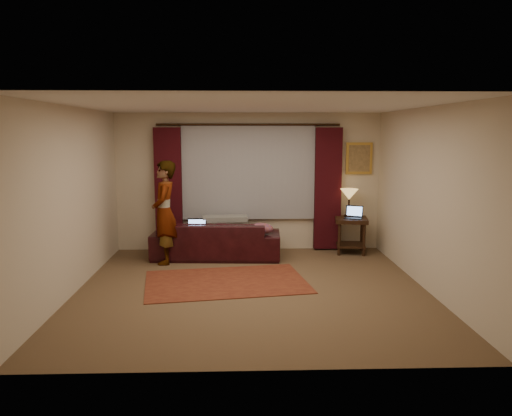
{
  "coord_description": "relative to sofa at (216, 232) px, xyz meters",
  "views": [
    {
      "loc": [
        -0.18,
        -6.94,
        2.25
      ],
      "look_at": [
        0.1,
        1.2,
        1.0
      ],
      "focal_mm": 35.0,
      "sensor_mm": 36.0,
      "label": 1
    }
  ],
  "objects": [
    {
      "name": "sheer_curtain",
      "position": [
        0.59,
        0.59,
        1.04
      ],
      "size": [
        2.5,
        0.05,
        1.8
      ],
      "primitive_type": "cube",
      "color": "#96979E",
      "rests_on": "wall_back"
    },
    {
      "name": "clothing_pile",
      "position": [
        0.78,
        -0.21,
        0.1
      ],
      "size": [
        0.5,
        0.41,
        0.2
      ],
      "primitive_type": "ellipsoid",
      "rotation": [
        0.0,
        0.0,
        0.13
      ],
      "color": "#7C4150",
      "rests_on": "sofa"
    },
    {
      "name": "wall_front",
      "position": [
        0.59,
        -4.35,
        0.84
      ],
      "size": [
        5.0,
        0.02,
        2.6
      ],
      "primitive_type": "cube",
      "color": "beige",
      "rests_on": "ground"
    },
    {
      "name": "ceiling",
      "position": [
        0.59,
        -1.85,
        2.14
      ],
      "size": [
        5.0,
        5.0,
        0.02
      ],
      "primitive_type": "cube",
      "color": "silver",
      "rests_on": "ground"
    },
    {
      "name": "drape_right",
      "position": [
        2.09,
        0.54,
        0.72
      ],
      "size": [
        0.5,
        0.14,
        2.3
      ],
      "primitive_type": "cube",
      "color": "#33090E",
      "rests_on": "floor"
    },
    {
      "name": "person",
      "position": [
        -0.86,
        -0.35,
        0.43
      ],
      "size": [
        0.55,
        0.55,
        1.77
      ],
      "primitive_type": "imported",
      "rotation": [
        0.0,
        0.0,
        -1.51
      ],
      "color": "gray",
      "rests_on": "floor"
    },
    {
      "name": "tiffany_lamp",
      "position": [
        2.46,
        0.36,
        0.47
      ],
      "size": [
        0.44,
        0.44,
        0.53
      ],
      "primitive_type": null,
      "rotation": [
        0.0,
        0.0,
        -0.46
      ],
      "color": "#9F7E41",
      "rests_on": "end_table"
    },
    {
      "name": "sofa",
      "position": [
        0.0,
        0.0,
        0.0
      ],
      "size": [
        2.32,
        1.1,
        0.92
      ],
      "primitive_type": "imported",
      "rotation": [
        0.0,
        0.0,
        3.09
      ],
      "color": "black",
      "rests_on": "floor"
    },
    {
      "name": "end_table",
      "position": [
        2.49,
        0.26,
        -0.13
      ],
      "size": [
        0.66,
        0.66,
        0.67
      ],
      "primitive_type": "cube",
      "rotation": [
        0.0,
        0.0,
        -0.15
      ],
      "color": "black",
      "rests_on": "floor"
    },
    {
      "name": "picture_frame",
      "position": [
        2.69,
        0.62,
        1.29
      ],
      "size": [
        0.5,
        0.04,
        0.6
      ],
      "primitive_type": "cube",
      "color": "gold",
      "rests_on": "wall_back"
    },
    {
      "name": "area_rug",
      "position": [
        0.21,
        -1.51,
        -0.45
      ],
      "size": [
        2.61,
        1.94,
        0.01
      ],
      "primitive_type": "cube",
      "rotation": [
        0.0,
        0.0,
        0.15
      ],
      "color": "maroon",
      "rests_on": "floor"
    },
    {
      "name": "curtain_rod",
      "position": [
        0.59,
        0.54,
        1.92
      ],
      "size": [
        0.04,
        0.04,
        3.4
      ],
      "primitive_type": "cylinder",
      "color": "black",
      "rests_on": "wall_back"
    },
    {
      "name": "floor",
      "position": [
        0.59,
        -1.85,
        -0.46
      ],
      "size": [
        5.0,
        5.0,
        0.01
      ],
      "primitive_type": "cube",
      "color": "brown",
      "rests_on": "ground"
    },
    {
      "name": "laptop_sofa",
      "position": [
        -0.34,
        -0.11,
        0.12
      ],
      "size": [
        0.36,
        0.39,
        0.25
      ],
      "primitive_type": null,
      "rotation": [
        0.0,
        0.0,
        0.05
      ],
      "color": "black",
      "rests_on": "sofa"
    },
    {
      "name": "wall_right",
      "position": [
        3.09,
        -1.85,
        0.84
      ],
      "size": [
        0.02,
        5.0,
        2.6
      ],
      "primitive_type": "cube",
      "color": "beige",
      "rests_on": "ground"
    },
    {
      "name": "laptop_table",
      "position": [
        2.51,
        0.18,
        0.32
      ],
      "size": [
        0.42,
        0.44,
        0.23
      ],
      "primitive_type": null,
      "rotation": [
        0.0,
        0.0,
        -0.39
      ],
      "color": "black",
      "rests_on": "end_table"
    },
    {
      "name": "wall_back",
      "position": [
        0.59,
        0.65,
        0.84
      ],
      "size": [
        5.0,
        0.02,
        2.6
      ],
      "primitive_type": "cube",
      "color": "beige",
      "rests_on": "ground"
    },
    {
      "name": "wall_left",
      "position": [
        -1.91,
        -1.85,
        0.84
      ],
      "size": [
        0.02,
        5.0,
        2.6
      ],
      "primitive_type": "cube",
      "color": "beige",
      "rests_on": "ground"
    },
    {
      "name": "drape_left",
      "position": [
        -0.91,
        0.54,
        0.72
      ],
      "size": [
        0.5,
        0.14,
        2.3
      ],
      "primitive_type": "cube",
      "color": "#33090E",
      "rests_on": "floor"
    },
    {
      "name": "throw_blanket",
      "position": [
        0.15,
        0.23,
        0.46
      ],
      "size": [
        0.84,
        0.4,
        0.1
      ],
      "primitive_type": "cube",
      "rotation": [
        0.0,
        0.0,
        0.09
      ],
      "color": "gray",
      "rests_on": "sofa"
    }
  ]
}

